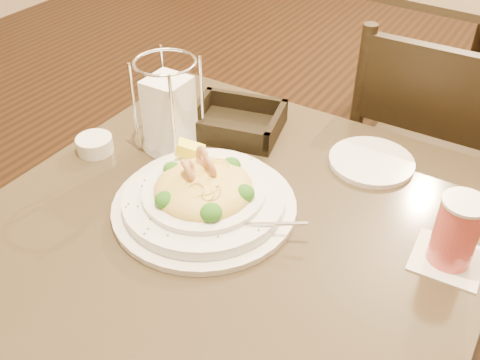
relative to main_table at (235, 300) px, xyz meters
The scene contains 8 objects.
main_table is the anchor object (origin of this frame).
dining_chair_near 0.73m from the main_table, 73.78° to the left, with size 0.42×0.42×0.93m.
pasta_bowl 0.27m from the main_table, behind, with size 0.39×0.35×0.11m.
drink_glass 0.48m from the main_table, 16.09° to the left, with size 0.12×0.12×0.13m.
bread_basket 0.40m from the main_table, 121.53° to the left, with size 0.24×0.21×0.06m.
napkin_caddy 0.43m from the main_table, 151.69° to the left, with size 0.13×0.13×0.21m.
side_plate 0.42m from the main_table, 63.36° to the left, with size 0.18×0.18×0.01m, color white.
butter_ramekin 0.46m from the main_table, behind, with size 0.08×0.08×0.03m, color white.
Camera 1 is at (0.41, -0.63, 1.41)m, focal length 40.00 mm.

